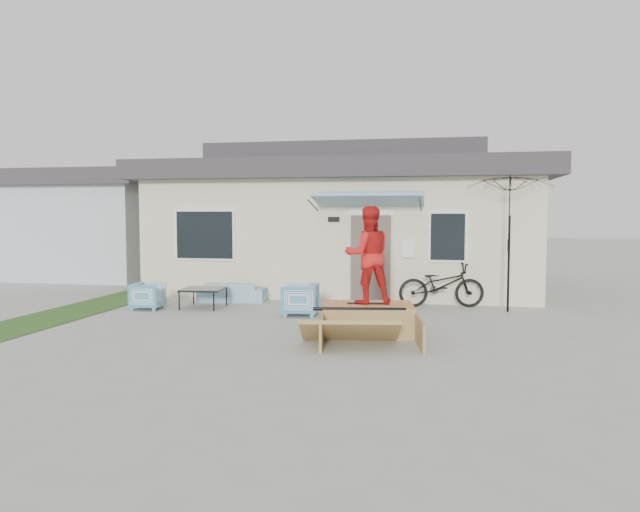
% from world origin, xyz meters
% --- Properties ---
extents(ground, '(90.00, 90.00, 0.00)m').
position_xyz_m(ground, '(0.00, 0.00, 0.00)').
color(ground, '#9A9A93').
rests_on(ground, ground).
extents(grass_strip, '(1.40, 8.00, 0.01)m').
position_xyz_m(grass_strip, '(-5.20, 2.00, 0.00)').
color(grass_strip, '#284D1B').
rests_on(grass_strip, ground).
extents(house, '(10.80, 8.49, 4.10)m').
position_xyz_m(house, '(0.00, 7.99, 1.94)').
color(house, beige).
rests_on(house, ground).
extents(neighbor_house, '(8.60, 7.60, 3.50)m').
position_xyz_m(neighbor_house, '(-10.50, 10.00, 1.78)').
color(neighbor_house, '#ADB7C0').
rests_on(neighbor_house, ground).
extents(loveseat, '(1.66, 0.65, 0.63)m').
position_xyz_m(loveseat, '(-2.33, 4.00, 0.32)').
color(loveseat, teal).
rests_on(loveseat, ground).
extents(armchair_left, '(0.66, 0.70, 0.66)m').
position_xyz_m(armchair_left, '(-3.77, 2.47, 0.33)').
color(armchair_left, teal).
rests_on(armchair_left, ground).
extents(armchair_right, '(0.73, 0.77, 0.74)m').
position_xyz_m(armchair_right, '(-0.24, 2.34, 0.37)').
color(armchair_right, teal).
rests_on(armchair_right, ground).
extents(coffee_table, '(1.00, 1.00, 0.45)m').
position_xyz_m(coffee_table, '(-2.63, 2.92, 0.22)').
color(coffee_table, black).
rests_on(coffee_table, ground).
extents(bicycle, '(2.04, 1.03, 1.24)m').
position_xyz_m(bicycle, '(2.67, 4.09, 0.62)').
color(bicycle, black).
rests_on(bicycle, ground).
extents(patio_umbrella, '(1.91, 1.76, 2.20)m').
position_xyz_m(patio_umbrella, '(4.10, 3.70, 1.75)').
color(patio_umbrella, black).
rests_on(patio_umbrella, ground).
extents(skate_ramp, '(1.90, 2.33, 0.53)m').
position_xyz_m(skate_ramp, '(1.40, 0.64, 0.26)').
color(skate_ramp, olive).
rests_on(skate_ramp, ground).
extents(skateboard, '(0.76, 0.29, 0.05)m').
position_xyz_m(skateboard, '(1.40, 0.69, 0.55)').
color(skateboard, black).
rests_on(skateboard, skate_ramp).
extents(skater, '(1.01, 0.89, 1.73)m').
position_xyz_m(skater, '(1.40, 0.69, 1.44)').
color(skater, red).
rests_on(skater, skateboard).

